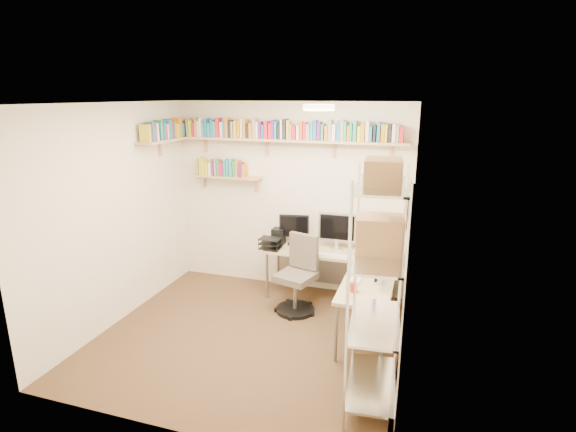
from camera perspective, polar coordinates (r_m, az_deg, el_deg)
name	(u,v)px	position (r m, az deg, el deg)	size (l,w,h in m)	color
ground	(249,337)	(5.13, -5.03, -15.04)	(3.20, 3.20, 0.00)	#4D3721
room_shell	(246,200)	(4.56, -5.41, 2.03)	(3.24, 3.04, 2.52)	beige
wall_shelves	(253,139)	(5.83, -4.43, 9.72)	(3.12, 1.09, 0.80)	tan
corner_desk	(331,258)	(5.53, 5.47, -5.34)	(1.74, 1.70, 1.13)	#C7B981
office_chair	(298,280)	(5.52, 1.25, -8.11)	(0.52, 0.53, 0.95)	black
wire_rack	(379,244)	(3.69, 11.53, -3.45)	(0.50, 0.91, 2.11)	silver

